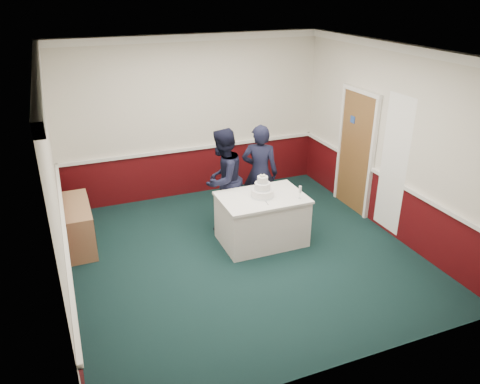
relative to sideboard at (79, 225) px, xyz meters
name	(u,v)px	position (x,y,z in m)	size (l,w,h in m)	color
ground	(244,254)	(2.28, -1.21, -0.35)	(5.00, 5.00, 0.00)	#132E29
room_shell	(233,118)	(2.36, -0.60, 1.62)	(5.00, 5.00, 3.00)	silver
sideboard	(79,225)	(0.00, 0.00, 0.00)	(0.41, 1.20, 0.70)	#A2734E
cake_table	(262,219)	(2.69, -0.96, 0.05)	(1.32, 0.92, 0.79)	white
wedding_cake	(262,190)	(2.69, -0.96, 0.55)	(0.35, 0.35, 0.36)	white
cake_knife	(266,202)	(2.66, -1.16, 0.44)	(0.01, 0.22, 0.01)	silver
champagne_flute	(300,190)	(3.19, -1.24, 0.58)	(0.05, 0.05, 0.21)	silver
person_man	(223,180)	(2.30, -0.24, 0.50)	(0.83, 0.65, 1.71)	black
person_woman	(260,173)	(2.99, -0.19, 0.50)	(0.62, 0.41, 1.69)	black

